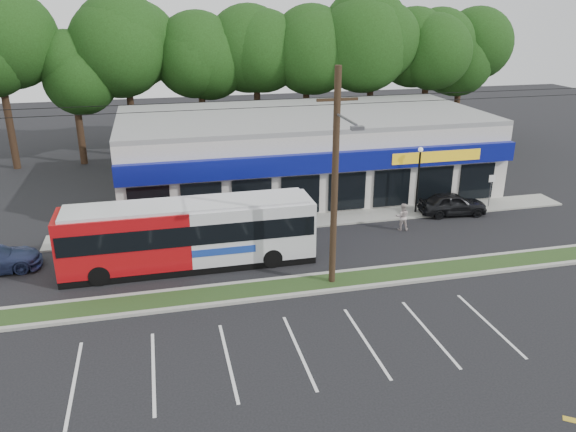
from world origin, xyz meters
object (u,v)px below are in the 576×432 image
at_px(sign_post, 491,185).
at_px(pedestrian_b, 402,217).
at_px(utility_pole, 332,174).
at_px(lamp_post, 419,172).
at_px(pedestrian_a, 277,212).
at_px(car_dark, 453,204).
at_px(metrobus, 189,233).

relative_size(sign_post, pedestrian_b, 1.38).
bearing_deg(pedestrian_b, utility_pole, 59.15).
xyz_separation_m(lamp_post, pedestrian_a, (-9.00, -0.30, -1.70)).
distance_m(sign_post, car_dark, 3.05).
bearing_deg(utility_pole, sign_post, 30.15).
xyz_separation_m(metrobus, pedestrian_a, (5.30, 4.00, -0.79)).
distance_m(utility_pole, car_dark, 13.38).
xyz_separation_m(metrobus, car_dark, (16.41, 3.57, -1.06)).
bearing_deg(sign_post, pedestrian_b, -163.17).
height_order(metrobus, car_dark, metrobus).
relative_size(utility_pole, sign_post, 22.47).
relative_size(lamp_post, pedestrian_a, 2.18).
distance_m(car_dark, pedestrian_b, 4.42).
height_order(lamp_post, car_dark, lamp_post).
height_order(car_dark, pedestrian_b, pedestrian_b).
bearing_deg(car_dark, sign_post, -74.43).
height_order(utility_pole, pedestrian_b, utility_pole).
xyz_separation_m(metrobus, pedestrian_b, (12.30, 1.96, -0.95)).
bearing_deg(sign_post, car_dark, -170.01).
bearing_deg(metrobus, pedestrian_b, 9.12).
xyz_separation_m(car_dark, pedestrian_b, (-4.12, -1.61, 0.10)).
relative_size(utility_pole, car_dark, 12.05).
distance_m(metrobus, pedestrian_b, 12.49).
relative_size(car_dark, pedestrian_b, 2.56).
height_order(lamp_post, sign_post, lamp_post).
bearing_deg(pedestrian_b, metrobus, 26.31).
distance_m(utility_pole, metrobus, 7.98).
height_order(utility_pole, pedestrian_a, utility_pole).
distance_m(sign_post, metrobus, 19.72).
bearing_deg(sign_post, metrobus, -168.07).
bearing_deg(car_dark, utility_pole, 130.36).
distance_m(metrobus, pedestrian_a, 6.68).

